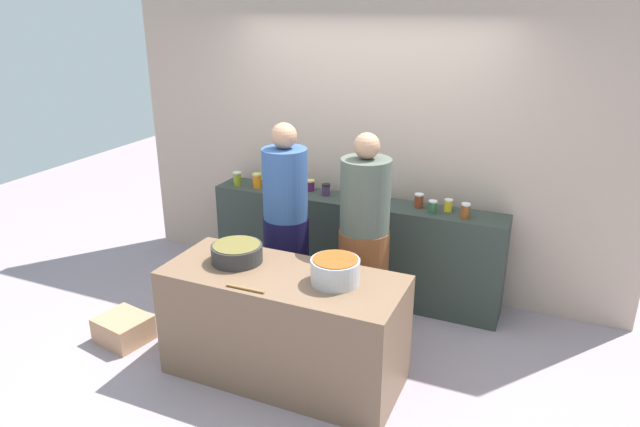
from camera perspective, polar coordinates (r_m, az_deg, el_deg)
name	(u,v)px	position (r m, az deg, el deg)	size (l,w,h in m)	color
ground	(302,353)	(4.64, -1.80, -13.67)	(12.00, 12.00, 0.00)	gray
storefront_wall	(369,128)	(5.29, 4.86, 8.43)	(4.80, 0.12, 3.00)	#BDA18F
display_shelf	(353,247)	(5.30, 3.28, -3.34)	(2.70, 0.36, 0.92)	#303933
prep_table	(283,326)	(4.19, -3.66, -11.10)	(1.70, 0.70, 0.82)	brown
preserve_jar_0	(237,179)	(5.54, -8.24, 3.42)	(0.08, 0.08, 0.14)	olive
preserve_jar_1	(257,180)	(5.47, -6.28, 3.29)	(0.08, 0.08, 0.14)	orange
preserve_jar_2	(271,181)	(5.50, -4.91, 3.27)	(0.07, 0.07, 0.10)	olive
preserve_jar_3	(296,184)	(5.38, -2.39, 2.93)	(0.07, 0.07, 0.10)	#295220
preserve_jar_4	(310,185)	(5.34, -0.98, 2.81)	(0.08, 0.08, 0.11)	#511846
preserve_jar_5	(326,190)	(5.22, 0.60, 2.39)	(0.08, 0.08, 0.11)	#482C53
preserve_jar_6	(358,193)	(5.11, 3.77, 2.03)	(0.09, 0.09, 0.12)	#334A39
preserve_jar_7	(419,201)	(4.98, 9.82, 1.27)	(0.08, 0.08, 0.12)	maroon
preserve_jar_8	(433,207)	(4.88, 11.14, 0.66)	(0.07, 0.07, 0.11)	#2F5D37
preserve_jar_9	(448,205)	(4.94, 12.65, 0.81)	(0.07, 0.07, 0.11)	gold
preserve_jar_10	(465,211)	(4.81, 14.27, 0.26)	(0.07, 0.07, 0.13)	brown
cooking_pot_left	(237,253)	(4.18, -8.27, -3.91)	(0.37, 0.37, 0.13)	#2D2D2D
cooking_pot_center	(335,271)	(3.83, 1.53, -5.73)	(0.33, 0.33, 0.17)	#B7B7BC
wooden_spoon	(245,289)	(3.80, -7.46, -7.42)	(0.02, 0.02, 0.28)	#9E703D
cook_with_tongs	(286,236)	(4.73, -3.38, -2.23)	(0.38, 0.38, 1.72)	#120F34
cook_in_cap	(364,250)	(4.50, 4.38, -3.66)	(0.40, 0.40, 1.70)	brown
bread_crate	(124,329)	(4.99, -18.96, -10.80)	(0.39, 0.34, 0.21)	tan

